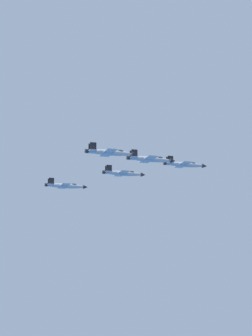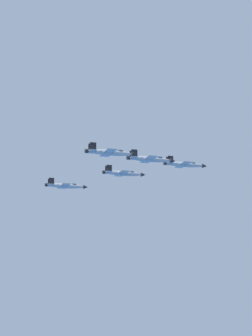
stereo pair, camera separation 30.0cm
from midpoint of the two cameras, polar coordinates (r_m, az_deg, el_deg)
The scene contains 5 objects.
jet_lead at distance 274.67m, azimuth 4.24°, elevation 0.26°, with size 10.28×16.14×3.44m.
jet_left_wingman at distance 282.70m, azimuth -0.24°, elevation -0.38°, with size 10.37×16.22×3.46m.
jet_right_wingman at distance 254.25m, azimuth 1.74°, elevation 0.66°, with size 10.60×16.64×3.54m.
jet_left_outer at distance 292.07m, azimuth -4.44°, elevation -1.29°, with size 10.35×16.25×3.46m.
jet_right_outer at distance 234.43m, azimuth -1.19°, elevation 1.14°, with size 10.28×16.18×3.44m.
Camera 1 is at (-288.23, 20.16, 97.23)m, focal length 83.89 mm.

